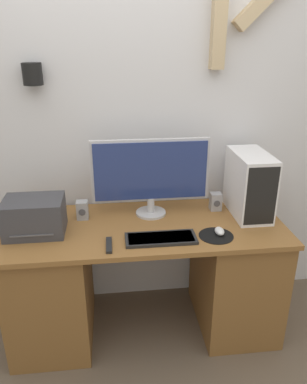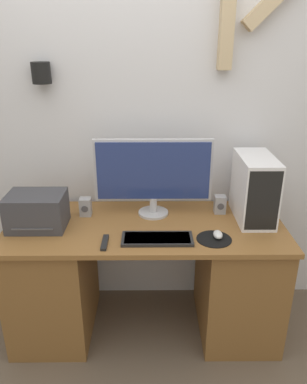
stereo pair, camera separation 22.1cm
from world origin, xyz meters
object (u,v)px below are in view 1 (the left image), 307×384
object	(u,v)px
monitor	(151,173)
keyboard	(161,238)
computer_tower	(250,184)
mouse	(219,231)
remote_control	(109,245)
printer	(34,216)
speaker_left	(82,210)
speaker_right	(216,202)

from	to	relation	value
monitor	keyboard	distance (m)	0.44
computer_tower	mouse	bearing A→B (deg)	-134.64
remote_control	keyboard	bearing A→B (deg)	7.18
printer	speaker_left	xyz separation A→B (m)	(0.26, 0.15, -0.05)
monitor	remote_control	distance (m)	0.54
remote_control	printer	bearing A→B (deg)	153.78
keyboard	speaker_right	size ratio (longest dim) A/B	3.44
keyboard	remote_control	distance (m)	0.30
printer	speaker_right	world-z (taller)	printer
keyboard	computer_tower	xyz separation A→B (m)	(0.60, 0.28, 0.19)
printer	speaker_left	bearing A→B (deg)	30.61
computer_tower	printer	size ratio (longest dim) A/B	1.21
mouse	remote_control	size ratio (longest dim) A/B	0.54
speaker_right	monitor	bearing A→B (deg)	-178.48
keyboard	printer	distance (m)	0.74
mouse	printer	bearing A→B (deg)	171.99
computer_tower	speaker_left	bearing A→B (deg)	177.63
keyboard	computer_tower	bearing A→B (deg)	25.09
speaker_right	computer_tower	bearing A→B (deg)	-21.57
keyboard	computer_tower	size ratio (longest dim) A/B	0.99
keyboard	monitor	bearing A→B (deg)	93.27
printer	monitor	bearing A→B (deg)	14.10
monitor	keyboard	bearing A→B (deg)	-86.73
monitor	speaker_right	xyz separation A→B (m)	(0.43, 0.01, -0.22)
mouse	speaker_left	distance (m)	0.86
monitor	remote_control	world-z (taller)	monitor
monitor	computer_tower	size ratio (longest dim) A/B	1.80
computer_tower	speaker_right	bearing A→B (deg)	158.43
monitor	speaker_left	distance (m)	0.49
monitor	mouse	xyz separation A→B (m)	(0.37, -0.32, -0.26)
monitor	speaker_left	world-z (taller)	monitor
speaker_left	remote_control	xyz separation A→B (m)	(0.16, -0.36, -0.05)
speaker_left	speaker_right	world-z (taller)	same
keyboard	speaker_left	size ratio (longest dim) A/B	3.44
speaker_right	remote_control	bearing A→B (deg)	-150.78
monitor	speaker_left	bearing A→B (deg)	-177.35
printer	speaker_left	distance (m)	0.31
monitor	remote_control	xyz separation A→B (m)	(-0.27, -0.38, -0.27)
mouse	computer_tower	world-z (taller)	computer_tower
computer_tower	remote_control	xyz separation A→B (m)	(-0.90, -0.32, -0.19)
mouse	remote_control	distance (m)	0.64
monitor	speaker_left	xyz separation A→B (m)	(-0.44, -0.02, -0.22)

